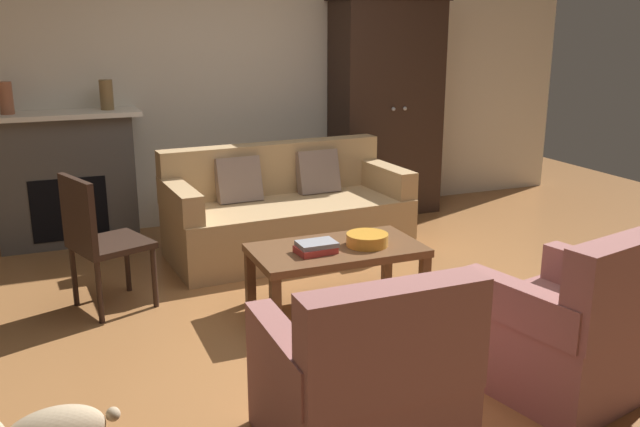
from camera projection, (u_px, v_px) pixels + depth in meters
The scene contains 13 objects.
ground_plane at pixel (348, 317), 4.37m from camera, with size 9.60×9.60×0.00m, color #9E6638.
back_wall at pixel (234, 70), 6.27m from camera, with size 7.20×0.10×2.80m, color silver.
fireplace at pixel (66, 178), 5.70m from camera, with size 1.26×0.48×1.12m.
armoire at pixel (385, 106), 6.59m from camera, with size 1.06×0.57×2.07m.
couch at pixel (286, 214), 5.54m from camera, with size 1.96×0.96×0.86m.
coffee_table at pixel (337, 255), 4.43m from camera, with size 1.10×0.60×0.42m.
fruit_bowl at pixel (367, 240), 4.43m from camera, with size 0.27×0.27×0.08m, color orange.
book_stack at pixel (316, 247), 4.29m from camera, with size 0.26×0.19×0.07m.
mantel_vase_terracotta at pixel (6, 98), 5.36m from camera, with size 0.11×0.11×0.25m, color #A86042.
mantel_vase_bronze at pixel (106, 95), 5.64m from camera, with size 0.11×0.11×0.25m, color olive.
armchair_near_left at pixel (362, 389), 2.90m from camera, with size 0.78×0.77×0.88m.
armchair_near_right at pixel (570, 332), 3.44m from camera, with size 0.91×0.92×0.88m.
side_chair_wooden at pixel (97, 235), 4.35m from camera, with size 0.56×0.56×0.90m.
Camera 1 is at (-1.70, -3.66, 1.81)m, focal length 38.35 mm.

